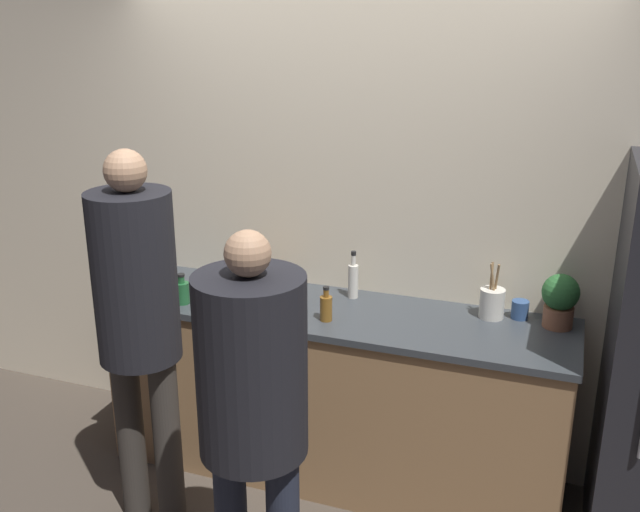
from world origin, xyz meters
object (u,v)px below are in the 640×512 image
object	(u,v)px
potted_plant	(560,299)
bottle_clear	(353,279)
fruit_bowl	(257,289)
bottle_green	(182,292)
person_left	(138,310)
bottle_amber	(326,307)
utensil_crock	(492,303)
person_center	(253,396)
cup_blue	(520,310)

from	to	relation	value
potted_plant	bottle_clear	bearing A→B (deg)	178.79
fruit_bowl	bottle_green	world-z (taller)	bottle_green
person_left	potted_plant	world-z (taller)	person_left
fruit_bowl	bottle_amber	size ratio (longest dim) A/B	1.88
utensil_crock	bottle_clear	bearing A→B (deg)	178.61
utensil_crock	bottle_green	world-z (taller)	utensil_crock
person_center	fruit_bowl	distance (m)	1.18
bottle_amber	person_left	bearing A→B (deg)	-142.84
person_left	cup_blue	size ratio (longest dim) A/B	20.14
person_left	bottle_green	bearing A→B (deg)	97.74
bottle_amber	cup_blue	world-z (taller)	bottle_amber
utensil_crock	bottle_amber	size ratio (longest dim) A/B	1.60
fruit_bowl	bottle_amber	world-z (taller)	bottle_amber
bottle_green	fruit_bowl	bearing A→B (deg)	33.36
bottle_amber	person_center	bearing A→B (deg)	-87.72
person_center	fruit_bowl	bearing A→B (deg)	114.07
bottle_green	potted_plant	xyz separation A→B (m)	(1.83, 0.36, 0.08)
bottle_clear	bottle_green	distance (m)	0.89
fruit_bowl	utensil_crock	bearing A→B (deg)	7.04
person_left	fruit_bowl	bearing A→B (deg)	69.69
cup_blue	bottle_green	bearing A→B (deg)	-166.48
bottle_amber	bottle_clear	bearing A→B (deg)	84.29
bottle_clear	bottle_amber	size ratio (longest dim) A/B	1.46
person_center	bottle_clear	world-z (taller)	person_center
fruit_bowl	utensil_crock	distance (m)	1.20
bottle_clear	fruit_bowl	bearing A→B (deg)	-160.94
cup_blue	potted_plant	distance (m)	0.21
bottle_clear	cup_blue	size ratio (longest dim) A/B	2.81
person_center	fruit_bowl	xyz separation A→B (m)	(-0.48, 1.08, -0.03)
fruit_bowl	utensil_crock	xyz separation A→B (m)	(1.19, 0.15, 0.03)
fruit_bowl	bottle_clear	bearing A→B (deg)	19.06
person_left	cup_blue	world-z (taller)	person_left
bottle_clear	bottle_amber	bearing A→B (deg)	-95.71
bottle_amber	cup_blue	bearing A→B (deg)	21.57
fruit_bowl	bottle_green	distance (m)	0.39
bottle_clear	utensil_crock	bearing A→B (deg)	-1.39
utensil_crock	potted_plant	world-z (taller)	utensil_crock
person_left	bottle_clear	world-z (taller)	person_left
potted_plant	fruit_bowl	bearing A→B (deg)	-174.56
person_left	bottle_clear	xyz separation A→B (m)	(0.74, 0.86, -0.07)
fruit_bowl	bottle_clear	size ratio (longest dim) A/B	1.29
bottle_amber	potted_plant	bearing A→B (deg)	16.22
utensil_crock	cup_blue	bearing A→B (deg)	15.31
person_center	bottle_amber	world-z (taller)	person_center
cup_blue	utensil_crock	bearing A→B (deg)	-164.69
bottle_clear	bottle_green	xyz separation A→B (m)	(-0.80, -0.38, -0.04)
bottle_amber	potted_plant	world-z (taller)	potted_plant
fruit_bowl	utensil_crock	world-z (taller)	utensil_crock
fruit_bowl	bottle_clear	xyz separation A→B (m)	(0.48, 0.16, 0.06)
fruit_bowl	bottle_amber	distance (m)	0.47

